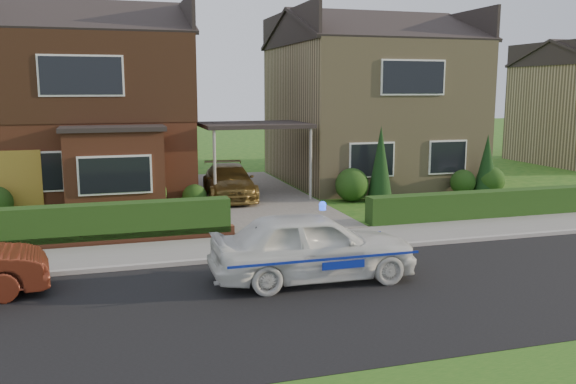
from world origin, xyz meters
name	(u,v)px	position (x,y,z in m)	size (l,w,h in m)	color
ground	(384,293)	(0.00, 0.00, 0.00)	(120.00, 120.00, 0.00)	#1D4F15
road	(384,293)	(0.00, 0.00, 0.00)	(60.00, 6.00, 0.02)	black
kerb	(330,251)	(0.00, 3.05, 0.06)	(60.00, 0.16, 0.12)	#9E9993
sidewalk	(316,241)	(0.00, 4.10, 0.05)	(60.00, 2.00, 0.10)	slate
driveway	(255,197)	(0.00, 11.00, 0.06)	(3.80, 12.00, 0.12)	#666059
house_left	(86,93)	(-5.78, 13.90, 3.81)	(7.50, 9.53, 7.25)	brown
house_right	(368,96)	(5.80, 13.99, 3.66)	(7.50, 8.06, 7.25)	#95835B
carport_link	(254,126)	(0.00, 10.95, 2.66)	(3.80, 3.00, 2.77)	black
garage_door	(5,184)	(-8.25, 9.96, 1.05)	(2.20, 0.10, 2.10)	olive
dwarf_wall	(84,242)	(-5.80, 5.30, 0.18)	(7.70, 0.25, 0.36)	brown
hedge_left	(85,247)	(-5.80, 5.45, 0.00)	(7.50, 0.55, 0.90)	#193410
hedge_right	(480,220)	(5.80, 5.35, 0.00)	(7.50, 0.55, 0.80)	#193410
shrub_left_mid	(146,193)	(-4.00, 9.30, 0.66)	(1.32, 1.32, 1.32)	#193410
shrub_left_near	(195,197)	(-2.40, 9.60, 0.42)	(0.84, 0.84, 0.84)	#193410
shrub_right_near	(352,185)	(3.20, 9.40, 0.60)	(1.20, 1.20, 1.20)	#193410
shrub_right_mid	(463,182)	(7.80, 9.50, 0.48)	(0.96, 0.96, 0.96)	#193410
shrub_right_far	(490,181)	(8.80, 9.20, 0.54)	(1.08, 1.08, 1.08)	#193410
conifer_a	(380,165)	(4.20, 9.20, 1.30)	(0.90, 0.90, 2.60)	black
conifer_b	(487,166)	(8.60, 9.20, 1.10)	(0.90, 0.90, 2.20)	black
police_car	(313,246)	(-1.09, 1.20, 0.74)	(3.98, 4.37, 1.64)	silver
driveway_car	(229,182)	(-1.00, 10.69, 0.71)	(1.65, 4.07, 1.18)	brown
potted_plant_b	(91,228)	(-5.65, 6.00, 0.35)	(0.31, 0.39, 0.71)	gray
potted_plant_c	(89,205)	(-5.76, 9.00, 0.42)	(0.47, 0.47, 0.85)	gray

